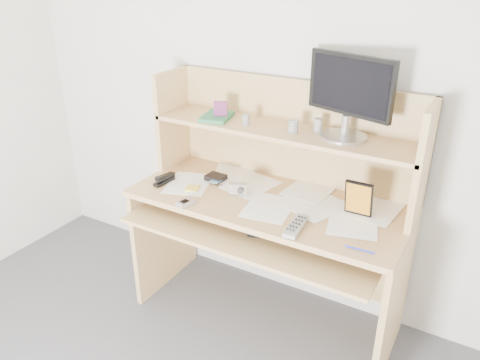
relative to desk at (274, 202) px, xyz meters
The scene contains 19 objects.
back_wall 0.60m from the desk, 90.00° to the left, with size 3.60×0.04×2.50m, color silver.
desk is the anchor object (origin of this frame).
paper_clutter 0.10m from the desk, 90.00° to the right, with size 1.32×0.54×0.01m, color white.
keyboard 0.24m from the desk, 42.08° to the right, with size 0.44×0.30×0.03m.
tv_remote 0.38m from the desk, 48.85° to the right, with size 0.06×0.21×0.02m, color #979792.
flip_phone 0.47m from the desk, 132.90° to the right, with size 0.05×0.09×0.02m, color #B5B5B8.
stapler 0.61m from the desk, 161.23° to the right, with size 0.04×0.14×0.04m, color black.
wallet 0.35m from the desk, behind, with size 0.10×0.08×0.03m, color black.
sticky_note_pad 0.44m from the desk, 155.70° to the right, with size 0.07×0.07×0.01m, color #FFE443.
digital_camera 0.21m from the desk, 144.53° to the right, with size 0.09×0.04×0.06m, color #AAAAAD.
game_case 0.47m from the desk, ahead, with size 0.13×0.01×0.18m, color black.
blue_pen 0.63m from the desk, 29.97° to the right, with size 0.01×0.01×0.13m, color #1926C0.
card_box 0.56m from the desk, behind, with size 0.07×0.02×0.10m, color maroon.
shelf_book 0.55m from the desk, behind, with size 0.14×0.20×0.02m, color #2E7447.
chip_stack_a 0.45m from the desk, behind, with size 0.04×0.04×0.05m, color black.
chip_stack_b 0.47m from the desk, 30.91° to the left, with size 0.04×0.04×0.07m, color white.
chip_stack_c 0.42m from the desk, 29.20° to the left, with size 0.04×0.04×0.06m, color black.
chip_stack_d 0.43m from the desk, 28.55° to the left, with size 0.04×0.04×0.06m, color white.
monitor 0.68m from the desk, 19.26° to the left, with size 0.43×0.22×0.39m.
Camera 1 is at (0.93, -0.41, 1.83)m, focal length 35.00 mm.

